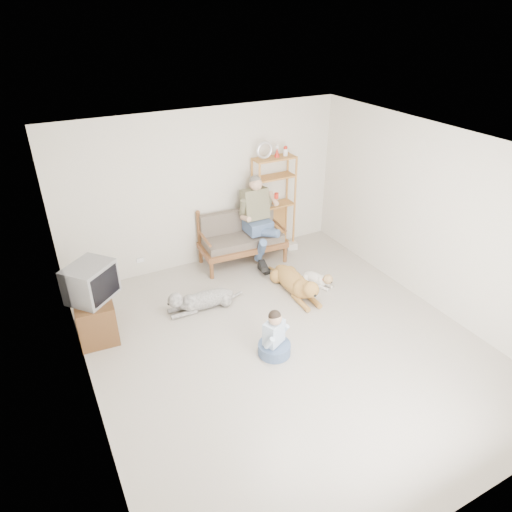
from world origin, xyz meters
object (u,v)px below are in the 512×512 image
loveseat (241,236)px  golden_retriever (296,283)px  etagere (273,204)px  tv_stand (95,314)px

loveseat → golden_retriever: 1.44m
etagere → golden_retriever: (-0.43, -1.51, -0.74)m
tv_stand → golden_retriever: tv_stand is taller
loveseat → tv_stand: (-2.73, -0.89, -0.19)m
etagere → golden_retriever: size_ratio=1.43×
etagere → loveseat: bearing=-169.2°
loveseat → tv_stand: loveseat is taller
tv_stand → etagere: bearing=21.5°
etagere → tv_stand: 3.67m
etagere → tv_stand: etagere is taller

